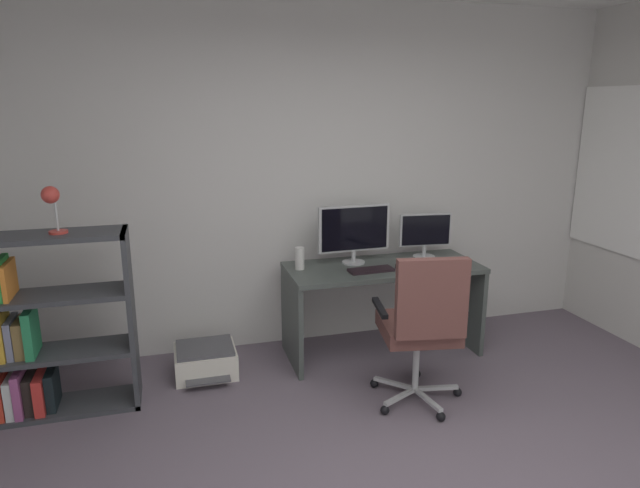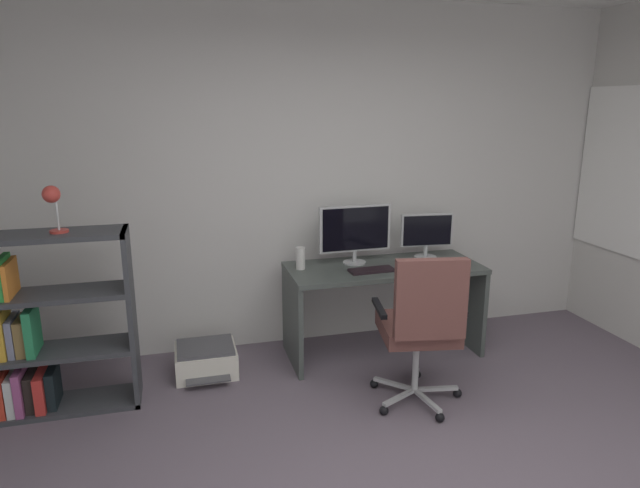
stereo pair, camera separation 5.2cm
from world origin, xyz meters
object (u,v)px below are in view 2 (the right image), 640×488
monitor_main (355,230)px  desk_lamp (52,200)px  desk (383,289)px  desktop_speaker (300,258)px  computer_mouse (403,268)px  printer (206,360)px  keyboard (372,270)px  bookshelf (44,334)px  office_chair (422,322)px  monitor_secondary (427,233)px

monitor_main → desk_lamp: (-2.05, -0.38, 0.39)m
desk → desktop_speaker: size_ratio=8.81×
computer_mouse → printer: 1.62m
desk → keyboard: keyboard is taller
desk_lamp → printer: desk_lamp is taller
printer → computer_mouse: bearing=-5.2°
bookshelf → keyboard: bearing=3.4°
desktop_speaker → desk_lamp: (-1.60, -0.33, 0.57)m
computer_mouse → keyboard: bearing=164.3°
monitor_main → printer: 1.49m
desktop_speaker → office_chair: 1.11m
computer_mouse → desktop_speaker: (-0.74, 0.22, 0.07)m
monitor_main → office_chair: 1.05m
keyboard → office_chair: office_chair is taller
desktop_speaker → printer: desktop_speaker is taller
computer_mouse → desktop_speaker: 0.78m
computer_mouse → bookshelf: size_ratio=0.08×
computer_mouse → bookshelf: bearing=172.9°
computer_mouse → office_chair: 0.73m
computer_mouse → desktop_speaker: bearing=153.8°
desk → computer_mouse: 0.27m
desktop_speaker → desk_lamp: 1.73m
computer_mouse → bookshelf: bookshelf is taller
printer → office_chair: bearing=-32.4°
bookshelf → desk_lamp: size_ratio=4.07×
monitor_main → keyboard: 0.36m
desk → computer_mouse: size_ratio=14.97×
computer_mouse → office_chair: size_ratio=0.09×
monitor_main → bookshelf: monitor_main is taller
keyboard → desktop_speaker: 0.54m
computer_mouse → desk_lamp: 2.43m
keyboard → desktop_speaker: bearing=155.5°
desk → office_chair: size_ratio=1.41×
desk → desktop_speaker: 0.71m
monitor_secondary → computer_mouse: bearing=-139.2°
monitor_secondary → bookshelf: bearing=-172.3°
printer → desk: bearing=0.3°
desktop_speaker → desk_lamp: size_ratio=0.59×
monitor_secondary → computer_mouse: 0.45m
desk → keyboard: bearing=-141.0°
desk_lamp → printer: 1.55m
desk → desk_lamp: (-2.25, -0.25, 0.84)m
monitor_secondary → office_chair: size_ratio=0.40×
keyboard → bookshelf: size_ratio=0.29×
desk → printer: (-1.39, -0.01, -0.43)m
bookshelf → printer: bearing=13.6°
monitor_main → office_chair: size_ratio=0.54×
monitor_secondary → keyboard: 0.64m
bookshelf → office_chair: bearing=-14.3°
bookshelf → desk_lamp: 0.86m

